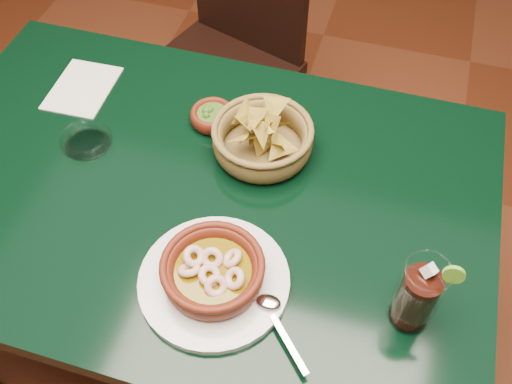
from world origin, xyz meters
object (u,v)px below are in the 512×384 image
(shrimp_plate, at_px, (214,274))
(cola_drink, at_px, (418,295))
(dining_chair, at_px, (227,54))
(dining_table, at_px, (196,215))
(chip_basket, at_px, (262,138))

(shrimp_plate, height_order, cola_drink, cola_drink)
(shrimp_plate, bearing_deg, dining_chair, 107.64)
(dining_table, distance_m, chip_basket, 0.22)
(chip_basket, bearing_deg, shrimp_plate, -88.85)
(dining_chair, xyz_separation_m, shrimp_plate, (0.29, -0.90, 0.28))
(dining_chair, distance_m, shrimp_plate, 0.98)
(dining_table, bearing_deg, dining_chair, 103.63)
(dining_table, bearing_deg, chip_basket, 51.14)
(shrimp_plate, xyz_separation_m, cola_drink, (0.34, 0.03, 0.04))
(dining_table, xyz_separation_m, shrimp_plate, (0.11, -0.19, 0.13))
(dining_chair, bearing_deg, dining_table, -76.37)
(dining_table, relative_size, chip_basket, 4.95)
(dining_table, xyz_separation_m, cola_drink, (0.45, -0.16, 0.18))
(dining_chair, bearing_deg, cola_drink, -54.20)
(chip_basket, bearing_deg, cola_drink, -40.37)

